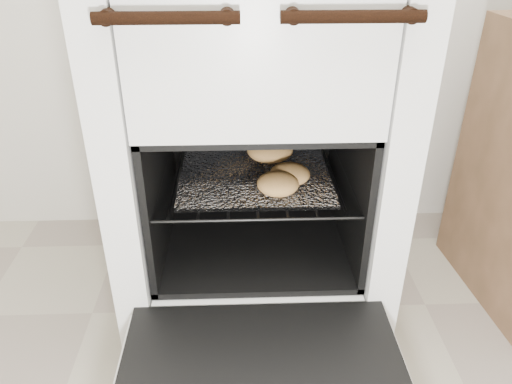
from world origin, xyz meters
TOP-DOWN VIEW (x-y plane):
  - stove at (-0.18, 1.13)m, footprint 0.66×0.74m
  - oven_rack at (-0.18, 1.06)m, footprint 0.48×0.47m
  - foil_sheet at (-0.18, 1.03)m, footprint 0.38×0.33m
  - baked_rolls at (-0.13, 1.04)m, footprint 0.17×0.31m

SIDE VIEW (x-z plane):
  - oven_rack at x=-0.18m, z-range 0.44..0.45m
  - foil_sheet at x=-0.18m, z-range 0.45..0.46m
  - baked_rolls at x=-0.13m, z-range 0.46..0.52m
  - stove at x=-0.18m, z-range -0.01..1.01m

